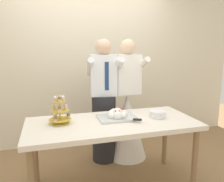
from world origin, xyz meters
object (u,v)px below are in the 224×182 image
at_px(person_groom, 104,108).
at_px(person_bride, 127,117).
at_px(dessert_table, 112,128).
at_px(cupcake_stand, 60,112).
at_px(main_cake_tray, 117,115).
at_px(plate_stack, 158,114).

distance_m(person_groom, person_bride, 0.38).
bearing_deg(dessert_table, person_groom, 83.85).
bearing_deg(person_bride, cupcake_stand, -148.44).
relative_size(main_cake_tray, person_groom, 0.25).
height_order(plate_stack, person_groom, person_groom).
height_order(dessert_table, main_cake_tray, main_cake_tray).
height_order(cupcake_stand, person_bride, person_bride).
distance_m(dessert_table, person_groom, 0.66).
xyz_separation_m(dessert_table, plate_stack, (0.53, -0.00, 0.11)).
xyz_separation_m(cupcake_stand, person_groom, (0.61, 0.56, -0.15)).
relative_size(cupcake_stand, main_cake_tray, 0.73).
bearing_deg(cupcake_stand, person_bride, 31.56).
height_order(cupcake_stand, plate_stack, cupcake_stand).
xyz_separation_m(main_cake_tray, plate_stack, (0.45, -0.08, -0.00)).
xyz_separation_m(cupcake_stand, main_cake_tray, (0.61, -0.02, -0.09)).
distance_m(main_cake_tray, person_groom, 0.59).
relative_size(dessert_table, person_bride, 1.08).
bearing_deg(main_cake_tray, person_groom, 90.58).
bearing_deg(dessert_table, person_bride, 58.66).
bearing_deg(person_groom, cupcake_stand, -137.14).
bearing_deg(cupcake_stand, main_cake_tray, -1.61).
bearing_deg(person_bride, person_groom, -177.13).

